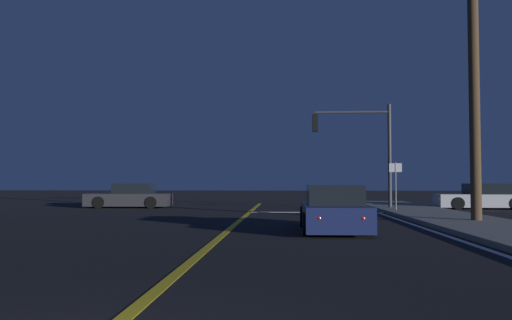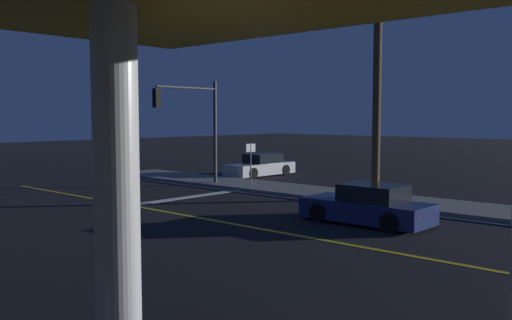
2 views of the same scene
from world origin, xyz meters
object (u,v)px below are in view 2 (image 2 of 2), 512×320
(car_mid_block_silver, at_px, (261,166))
(traffic_signal_near_right, at_px, (194,116))
(utility_pole_right, at_px, (377,71))
(street_sign_corner, at_px, (251,158))
(car_following_oncoming_navy, at_px, (368,206))

(car_mid_block_silver, height_order, traffic_signal_near_right, traffic_signal_near_right)
(traffic_signal_near_right, height_order, utility_pole_right, utility_pole_right)
(traffic_signal_near_right, height_order, street_sign_corner, traffic_signal_near_right)
(car_following_oncoming_navy, relative_size, street_sign_corner, 1.89)
(car_following_oncoming_navy, height_order, car_mid_block_silver, same)
(traffic_signal_near_right, bearing_deg, car_following_oncoming_navy, 78.01)
(traffic_signal_near_right, xyz_separation_m, utility_pole_right, (2.58, -8.85, 1.92))
(car_mid_block_silver, distance_m, utility_pole_right, 12.02)
(car_mid_block_silver, bearing_deg, utility_pole_right, 160.48)
(car_following_oncoming_navy, xyz_separation_m, street_sign_corner, (3.61, 8.65, 0.99))
(car_mid_block_silver, height_order, utility_pole_right, utility_pole_right)
(traffic_signal_near_right, relative_size, utility_pole_right, 0.50)
(car_mid_block_silver, relative_size, street_sign_corner, 2.02)
(traffic_signal_near_right, distance_m, utility_pole_right, 9.41)
(traffic_signal_near_right, bearing_deg, utility_pole_right, 106.24)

